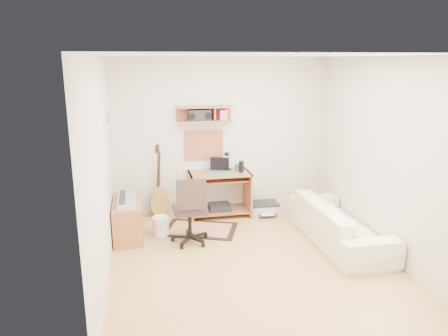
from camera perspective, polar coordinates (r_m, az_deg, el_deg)
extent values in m
cube|color=tan|center=(5.63, 3.73, -12.54)|extent=(3.60, 4.00, 0.01)
cube|color=white|center=(5.02, 4.23, 15.06)|extent=(3.60, 4.00, 0.01)
cube|color=beige|center=(7.08, -0.36, 4.31)|extent=(3.60, 0.01, 2.60)
cube|color=beige|center=(5.01, -16.34, -0.57)|extent=(0.01, 4.00, 2.60)
cube|color=beige|center=(5.91, 21.09, 1.27)|extent=(0.01, 4.00, 2.60)
cube|color=#A4633A|center=(6.84, -2.64, 7.32)|extent=(0.90, 0.25, 0.26)
cube|color=tan|center=(7.03, -2.72, 3.14)|extent=(0.64, 0.03, 0.49)
cube|color=#4C8CBF|center=(6.40, -15.45, 6.50)|extent=(0.02, 0.20, 0.15)
cylinder|color=black|center=(6.92, 2.37, 0.19)|extent=(0.08, 0.08, 0.19)
cylinder|color=#2E428B|center=(7.07, 1.74, 0.12)|extent=(0.07, 0.07, 0.10)
cube|color=black|center=(6.83, -3.36, 7.13)|extent=(0.35, 0.16, 0.18)
cube|color=#CEB78A|center=(6.59, -3.22, -8.26)|extent=(1.27, 1.06, 0.01)
cube|color=#A4633A|center=(6.39, -12.91, -6.77)|extent=(0.40, 0.90, 0.55)
cube|color=#B2B5BA|center=(6.29, -13.07, -4.14)|extent=(0.25, 0.79, 0.07)
cylinder|color=white|center=(6.40, -8.57, -7.78)|extent=(0.30, 0.30, 0.29)
cube|color=#A5A8AA|center=(7.25, 5.45, -5.48)|extent=(0.49, 0.39, 0.18)
imported|color=beige|center=(6.23, 15.38, -6.33)|extent=(0.59, 2.01, 0.78)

